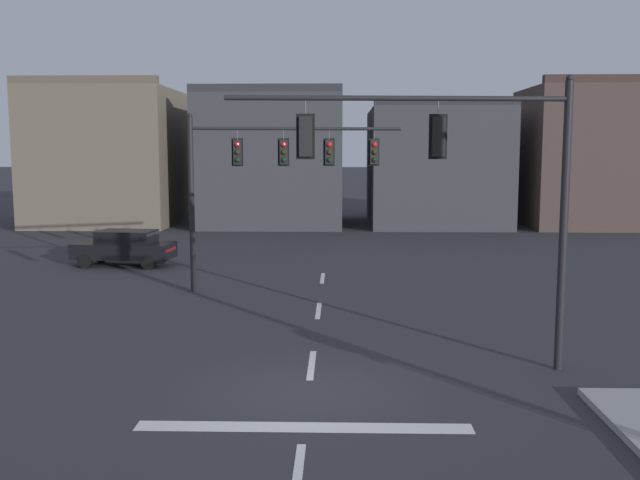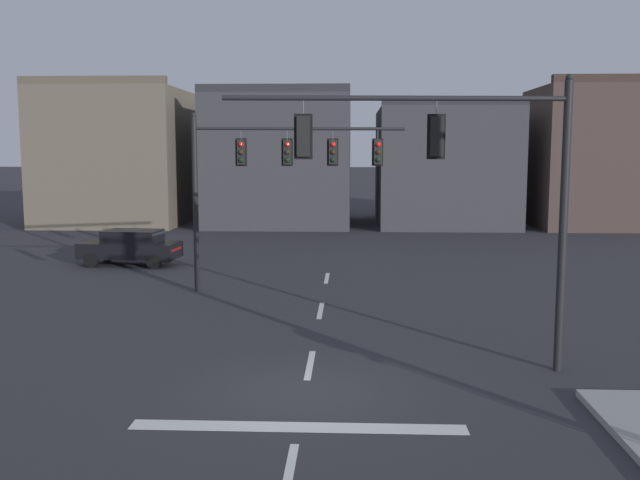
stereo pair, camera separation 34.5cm
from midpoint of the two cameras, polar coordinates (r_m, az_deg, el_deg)
ground_plane at (r=16.04m, az=-1.57°, el=-11.89°), size 400.00×400.00×0.00m
stop_bar_paint at (r=14.17m, az=-2.01°, el=-14.51°), size 6.40×0.50×0.01m
lane_centreline at (r=17.94m, az=-1.23°, el=-9.79°), size 0.16×26.40×0.01m
signal_mast_near_side at (r=17.03m, az=10.99°, el=5.32°), size 7.93×0.79×6.93m
signal_mast_far_side at (r=26.78m, az=-4.58°, el=5.84°), size 7.79×1.25×6.54m
car_lot_nearside at (r=33.82m, az=-15.41°, el=-0.54°), size 4.58×2.26×1.61m
building_row at (r=51.30m, az=-1.11°, el=6.28°), size 41.03×12.52×9.84m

